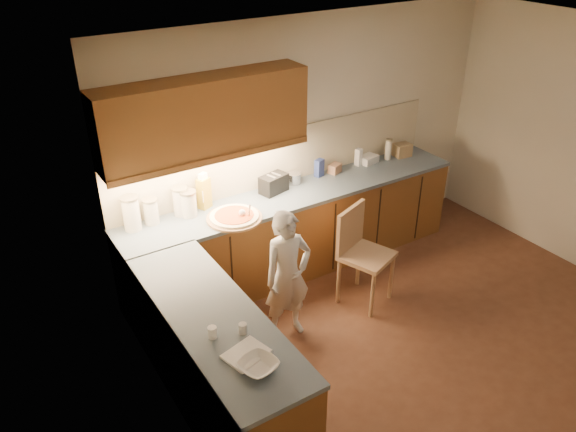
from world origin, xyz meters
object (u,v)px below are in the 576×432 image
object	(u,v)px
pizza_on_board	(235,217)
toaster	(274,184)
oil_jug	(204,192)
wooden_chair	(360,249)
child	(288,276)

from	to	relation	value
pizza_on_board	toaster	bearing A→B (deg)	25.71
pizza_on_board	oil_jug	size ratio (longest dim) A/B	1.44
wooden_chair	child	bearing A→B (deg)	163.85
toaster	pizza_on_board	bearing A→B (deg)	-168.94
child	wooden_chair	xyz separation A→B (m)	(0.88, 0.07, -0.05)
pizza_on_board	toaster	size ratio (longest dim) A/B	1.63
pizza_on_board	oil_jug	world-z (taller)	oil_jug
oil_jug	child	bearing A→B (deg)	-74.83
child	wooden_chair	size ratio (longest dim) A/B	1.27
pizza_on_board	oil_jug	bearing A→B (deg)	110.35
pizza_on_board	oil_jug	distance (m)	0.41
wooden_chair	toaster	world-z (taller)	toaster
child	wooden_chair	bearing A→B (deg)	6.71
wooden_chair	oil_jug	distance (m)	1.60
pizza_on_board	child	distance (m)	0.77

